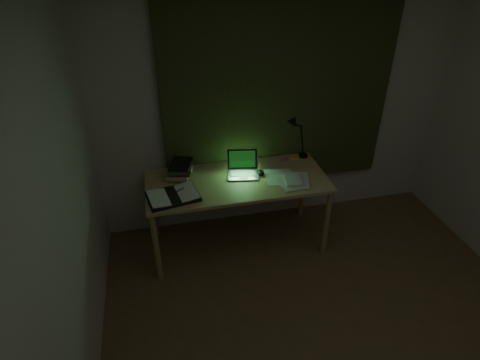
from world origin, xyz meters
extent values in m
cube|color=beige|center=(0.00, 2.00, 1.25)|extent=(3.50, 0.00, 2.50)
cube|color=beige|center=(-1.75, 0.00, 1.25)|extent=(0.00, 4.00, 2.50)
cube|color=#2A3018|center=(0.00, 1.96, 1.45)|extent=(2.20, 0.06, 2.00)
ellipsoid|color=black|center=(-0.26, 1.61, 0.77)|extent=(0.07, 0.11, 0.04)
cube|color=gold|center=(0.16, 1.83, 0.76)|extent=(0.10, 0.10, 0.02)
cube|color=#C94E97|center=(0.05, 1.81, 0.76)|extent=(0.07, 0.07, 0.01)
camera|label=1|loc=(-1.14, -1.46, 2.68)|focal=30.00mm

